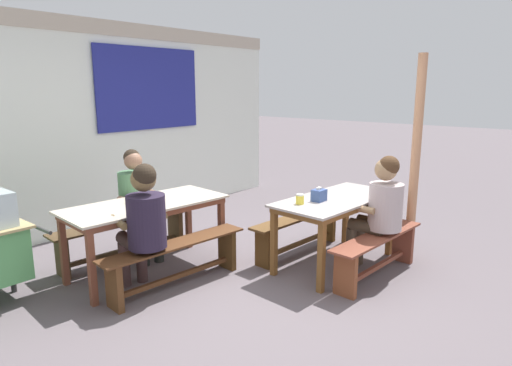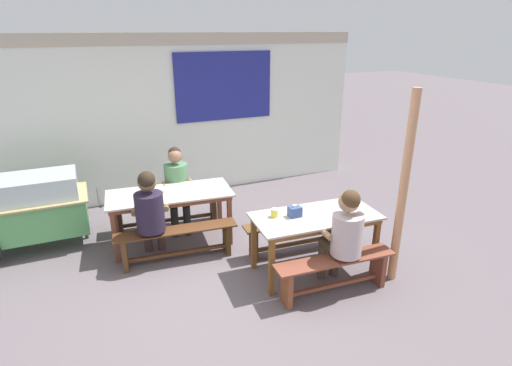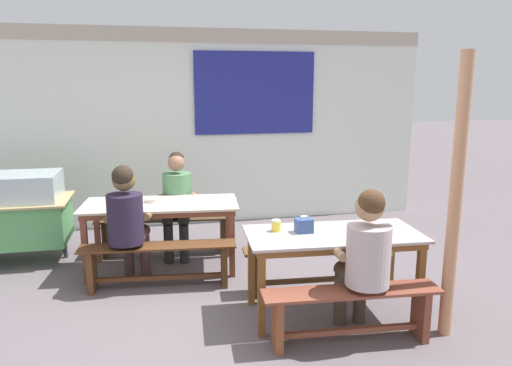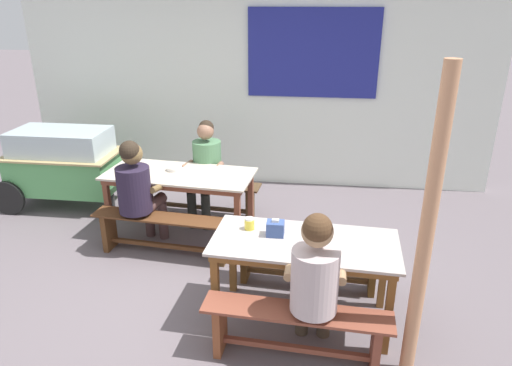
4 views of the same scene
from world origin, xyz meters
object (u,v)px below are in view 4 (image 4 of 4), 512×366
at_px(person_near_front, 315,276).
at_px(person_left_back_turned, 138,187).
at_px(tissue_box, 275,228).
at_px(bench_far_front, 164,231).
at_px(person_center_facing, 205,165).
at_px(soup_bowl, 174,168).
at_px(condiment_jar, 249,224).
at_px(bench_far_back, 196,193).
at_px(bench_near_back, 308,258).
at_px(bench_near_front, 296,328).
at_px(dining_table_far, 180,179).
at_px(wooden_support_post, 426,236).
at_px(dining_table_near, 304,250).
at_px(food_cart, 63,162).

relative_size(person_near_front, person_left_back_turned, 0.99).
bearing_deg(person_near_front, tissue_box, 122.51).
relative_size(bench_far_front, tissue_box, 10.69).
relative_size(bench_far_front, person_left_back_turned, 1.23).
xyz_separation_m(person_center_facing, soup_bowl, (-0.28, -0.36, 0.07)).
xyz_separation_m(tissue_box, condiment_jar, (-0.23, 0.08, -0.01)).
bearing_deg(bench_far_back, bench_near_back, -44.18).
bearing_deg(person_center_facing, condiment_jar, -65.10).
height_order(bench_near_back, bench_near_front, same).
distance_m(bench_near_front, person_near_front, 0.46).
bearing_deg(dining_table_far, wooden_support_post, -40.51).
distance_m(tissue_box, soup_bowl, 1.93).
height_order(bench_far_front, bench_near_front, same).
xyz_separation_m(tissue_box, wooden_support_post, (1.06, -0.60, 0.32)).
distance_m(bench_near_front, person_left_back_turned, 2.38).
bearing_deg(bench_far_front, wooden_support_post, -31.63).
xyz_separation_m(dining_table_near, person_near_front, (0.09, -0.46, 0.05)).
bearing_deg(dining_table_far, condiment_jar, -51.88).
distance_m(person_center_facing, tissue_box, 2.06).
relative_size(dining_table_near, person_left_back_turned, 1.23).
bearing_deg(tissue_box, bench_far_back, 122.29).
bearing_deg(bench_near_front, person_center_facing, 117.59).
bearing_deg(condiment_jar, dining_table_far, 128.12).
bearing_deg(person_near_front, condiment_jar, 132.80).
bearing_deg(person_left_back_turned, dining_table_near, -28.79).
distance_m(dining_table_far, bench_near_back, 1.80).
xyz_separation_m(dining_table_near, condiment_jar, (-0.48, 0.15, 0.13)).
distance_m(bench_far_front, person_center_facing, 1.08).
xyz_separation_m(bench_near_front, person_left_back_turned, (-1.78, 1.51, 0.45)).
bearing_deg(food_cart, person_center_facing, -4.99).
bearing_deg(person_center_facing, person_near_front, -59.57).
bearing_deg(wooden_support_post, condiment_jar, 152.00).
height_order(bench_far_front, person_near_front, person_near_front).
bearing_deg(dining_table_far, tissue_box, -47.75).
xyz_separation_m(bench_near_back, wooden_support_post, (0.78, -1.05, 0.85)).
relative_size(dining_table_near, bench_near_front, 1.09).
height_order(food_cart, person_center_facing, person_center_facing).
xyz_separation_m(food_cart, person_left_back_turned, (1.43, -1.03, 0.13)).
distance_m(bench_far_front, tissue_box, 1.61).
bearing_deg(dining_table_far, dining_table_near, -43.91).
distance_m(food_cart, person_near_front, 4.16).
bearing_deg(food_cart, dining_table_far, -19.04).
relative_size(dining_table_near, soup_bowl, 9.11).
xyz_separation_m(dining_table_far, food_cart, (-1.77, 0.61, -0.08)).
xyz_separation_m(bench_near_back, tissue_box, (-0.28, -0.45, 0.53)).
bearing_deg(person_left_back_turned, bench_far_back, 67.73).
bearing_deg(person_near_front, bench_far_front, 139.69).
distance_m(dining_table_near, tissue_box, 0.30).
xyz_separation_m(person_near_front, person_center_facing, (-1.36, 2.32, -0.02)).
distance_m(bench_far_back, bench_near_back, 2.03).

